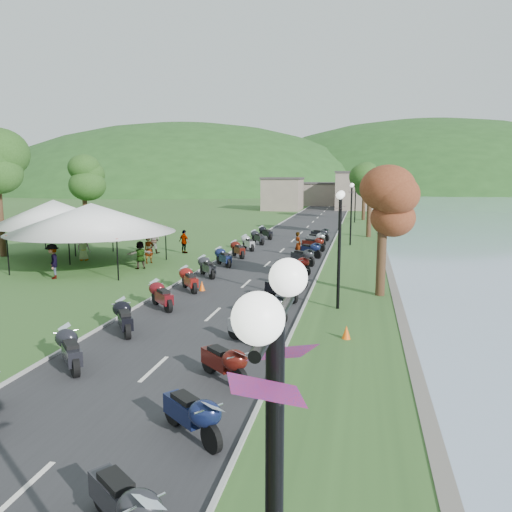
# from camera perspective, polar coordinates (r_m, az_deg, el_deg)

# --- Properties ---
(road) EXTENTS (7.00, 120.00, 0.02)m
(road) POSITION_cam_1_polar(r_m,az_deg,el_deg) (43.92, 4.24, 1.78)
(road) COLOR #2A2A2C
(road) RESTS_ON ground
(hills_backdrop) EXTENTS (360.00, 120.00, 76.00)m
(hills_backdrop) POSITION_cam_1_polar(r_m,az_deg,el_deg) (203.31, 10.51, 7.51)
(hills_backdrop) COLOR #285621
(hills_backdrop) RESTS_ON ground
(far_building) EXTENTS (18.00, 16.00, 5.00)m
(far_building) POSITION_cam_1_polar(r_m,az_deg,el_deg) (88.56, 7.01, 7.12)
(far_building) COLOR gray
(far_building) RESTS_ON ground
(moto_row_left) EXTENTS (2.60, 50.62, 1.10)m
(moto_row_left) POSITION_cam_1_polar(r_m,az_deg,el_deg) (21.93, -10.88, -4.54)
(moto_row_left) COLOR #331411
(moto_row_left) RESTS_ON ground
(moto_row_right) EXTENTS (2.60, 42.64, 1.10)m
(moto_row_right) POSITION_cam_1_polar(r_m,az_deg,el_deg) (24.43, 3.33, -2.97)
(moto_row_right) COLOR #331411
(moto_row_right) RESTS_ON ground
(vendor_tent_main) EXTENTS (6.84, 6.84, 4.00)m
(vendor_tent_main) POSITION_cam_1_polar(r_m,az_deg,el_deg) (32.67, -18.16, 2.27)
(vendor_tent_main) COLOR white
(vendor_tent_main) RESTS_ON ground
(vendor_tent_side) EXTENTS (5.72, 5.72, 4.00)m
(vendor_tent_side) POSITION_cam_1_polar(r_m,az_deg,el_deg) (37.95, -21.99, 2.97)
(vendor_tent_side) COLOR white
(vendor_tent_side) RESTS_ON ground
(tree_lakeside) EXTENTS (2.52, 2.52, 7.01)m
(tree_lakeside) POSITION_cam_1_polar(r_m,az_deg,el_deg) (24.14, 14.28, 3.72)
(tree_lakeside) COLOR #2C591E
(tree_lakeside) RESTS_ON ground
(pedestrian_a) EXTENTS (0.78, 0.80, 1.78)m
(pedestrian_a) POSITION_cam_1_polar(r_m,az_deg,el_deg) (33.40, -12.09, -0.80)
(pedestrian_a) COLOR slate
(pedestrian_a) RESTS_ON ground
(pedestrian_b) EXTENTS (1.01, 0.64, 1.94)m
(pedestrian_b) POSITION_cam_1_polar(r_m,az_deg,el_deg) (37.59, -11.56, 0.33)
(pedestrian_b) COLOR slate
(pedestrian_b) RESTS_ON ground
(pedestrian_c) EXTENTS (1.17, 1.34, 1.97)m
(pedestrian_c) POSITION_cam_1_polar(r_m,az_deg,el_deg) (30.01, -22.11, -2.41)
(pedestrian_c) COLOR slate
(pedestrian_c) RESTS_ON ground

